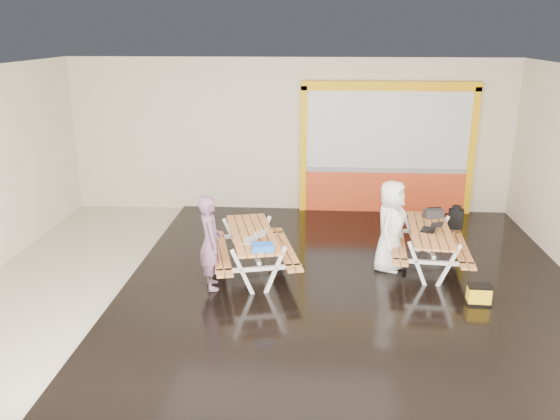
# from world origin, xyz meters

# --- Properties ---
(room) EXTENTS (10.02, 8.02, 3.52)m
(room) POSITION_xyz_m (0.00, 0.00, 1.75)
(room) COLOR beige
(room) RESTS_ON ground
(deck) EXTENTS (7.50, 7.98, 0.05)m
(deck) POSITION_xyz_m (1.25, 0.00, 0.03)
(deck) COLOR black
(deck) RESTS_ON room
(kiosk) EXTENTS (3.88, 0.16, 3.00)m
(kiosk) POSITION_xyz_m (2.20, 3.93, 1.44)
(kiosk) COLOR #D6441E
(kiosk) RESTS_ON room
(picnic_table_left) EXTENTS (1.80, 2.27, 0.80)m
(picnic_table_left) POSITION_xyz_m (-0.43, 0.23, 0.61)
(picnic_table_left) COLOR #D1803D
(picnic_table_left) RESTS_ON deck
(picnic_table_right) EXTENTS (1.46, 2.03, 0.77)m
(picnic_table_right) POSITION_xyz_m (2.63, 0.70, 0.59)
(picnic_table_right) COLOR #D1803D
(picnic_table_right) RESTS_ON deck
(person_left) EXTENTS (0.53, 0.66, 1.56)m
(person_left) POSITION_xyz_m (-1.03, -0.35, 0.84)
(person_left) COLOR #68495F
(person_left) RESTS_ON deck
(person_right) EXTENTS (0.79, 0.95, 1.65)m
(person_right) POSITION_xyz_m (1.94, 0.66, 0.81)
(person_right) COLOR white
(person_right) RESTS_ON deck
(laptop_left) EXTENTS (0.36, 0.33, 0.15)m
(laptop_left) POSITION_xyz_m (-0.35, -0.15, 0.85)
(laptop_left) COLOR silver
(laptop_left) RESTS_ON picnic_table_left
(laptop_right) EXTENTS (0.43, 0.41, 0.15)m
(laptop_right) POSITION_xyz_m (2.63, 0.62, 0.82)
(laptop_right) COLOR black
(laptop_right) RESTS_ON picnic_table_right
(blue_pouch) EXTENTS (0.38, 0.30, 0.10)m
(blue_pouch) POSITION_xyz_m (-0.18, -0.54, 0.85)
(blue_pouch) COLOR blue
(blue_pouch) RESTS_ON picnic_table_left
(toolbox) EXTENTS (0.37, 0.24, 0.20)m
(toolbox) POSITION_xyz_m (2.81, 1.34, 0.85)
(toolbox) COLOR black
(toolbox) RESTS_ON picnic_table_right
(backpack) EXTENTS (0.29, 0.21, 0.45)m
(backpack) POSITION_xyz_m (3.27, 1.56, 0.71)
(backpack) COLOR black
(backpack) RESTS_ON picnic_table_right
(dark_case) EXTENTS (0.49, 0.41, 0.16)m
(dark_case) POSITION_xyz_m (2.01, 0.69, 0.13)
(dark_case) COLOR black
(dark_case) RESTS_ON deck
(fluke_bag) EXTENTS (0.36, 0.24, 0.31)m
(fluke_bag) POSITION_xyz_m (3.16, -0.65, 0.20)
(fluke_bag) COLOR black
(fluke_bag) RESTS_ON deck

